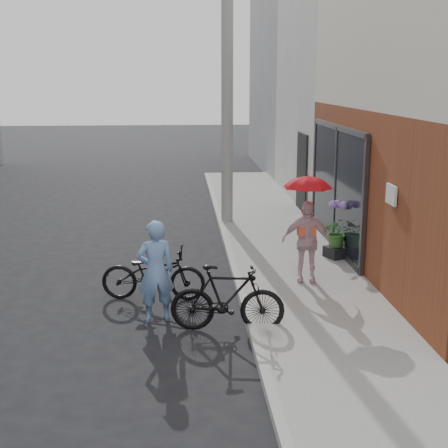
{
  "coord_description": "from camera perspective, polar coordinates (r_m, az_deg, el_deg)",
  "views": [
    {
      "loc": [
        -0.05,
        -8.92,
        3.55
      ],
      "look_at": [
        0.7,
        1.49,
        1.1
      ],
      "focal_mm": 50.0,
      "sensor_mm": 36.0,
      "label": 1
    }
  ],
  "objects": [
    {
      "name": "officer",
      "position": [
        9.26,
        -6.28,
        -4.32
      ],
      "size": [
        0.63,
        0.48,
        1.54
      ],
      "primitive_type": "imported",
      "rotation": [
        0.0,
        0.0,
        3.35
      ],
      "color": "#7599D0",
      "rests_on": "ground"
    },
    {
      "name": "curb",
      "position": [
        11.5,
        1.01,
        -4.45
      ],
      "size": [
        0.12,
        24.0,
        0.12
      ],
      "primitive_type": "cube",
      "color": "#9E9E99",
      "rests_on": "ground"
    },
    {
      "name": "east_building_far",
      "position": [
        25.95,
        12.41,
        12.8
      ],
      "size": [
        8.0,
        8.0,
        7.0
      ],
      "primitive_type": "cube",
      "color": "gray",
      "rests_on": "ground"
    },
    {
      "name": "kimono_woman",
      "position": [
        10.75,
        7.53,
        -1.57
      ],
      "size": [
        0.88,
        0.48,
        1.41
      ],
      "primitive_type": "imported",
      "rotation": [
        0.0,
        0.0,
        -0.17
      ],
      "color": "beige",
      "rests_on": "sidewalk"
    },
    {
      "name": "potted_plant",
      "position": [
        12.32,
        10.34,
        -0.73
      ],
      "size": [
        0.54,
        0.46,
        0.6
      ],
      "primitive_type": "imported",
      "color": "#366C2B",
      "rests_on": "planter"
    },
    {
      "name": "plaster_building",
      "position": [
        19.33,
        18.35,
        12.41
      ],
      "size": [
        8.0,
        6.0,
        7.0
      ],
      "primitive_type": "cube",
      "color": "silver",
      "rests_on": "ground"
    },
    {
      "name": "parasol",
      "position": [
        10.54,
        7.7,
        3.99
      ],
      "size": [
        0.8,
        0.8,
        0.7
      ],
      "primitive_type": "imported",
      "color": "red",
      "rests_on": "kimono_woman"
    },
    {
      "name": "sidewalk",
      "position": [
        11.66,
        6.72,
        -4.29
      ],
      "size": [
        2.2,
        24.0,
        0.12
      ],
      "primitive_type": "cube",
      "color": "gray",
      "rests_on": "ground"
    },
    {
      "name": "ground",
      "position": [
        9.6,
        -3.57,
        -8.52
      ],
      "size": [
        80.0,
        80.0,
        0.0
      ],
      "primitive_type": "plane",
      "color": "black",
      "rests_on": "ground"
    },
    {
      "name": "utility_pole",
      "position": [
        14.96,
        0.29,
        13.02
      ],
      "size": [
        0.28,
        0.28,
        7.0
      ],
      "primitive_type": "cylinder",
      "color": "#9E9E99",
      "rests_on": "ground"
    },
    {
      "name": "bike_left",
      "position": [
        10.24,
        -6.49,
        -4.51
      ],
      "size": [
        1.76,
        0.81,
        0.89
      ],
      "primitive_type": "imported",
      "rotation": [
        0.0,
        0.0,
        1.44
      ],
      "color": "black",
      "rests_on": "ground"
    },
    {
      "name": "bike_right",
      "position": [
        8.93,
        0.31,
        -6.82
      ],
      "size": [
        1.68,
        0.65,
        0.98
      ],
      "primitive_type": "imported",
      "rotation": [
        0.0,
        0.0,
        1.45
      ],
      "color": "black",
      "rests_on": "ground"
    },
    {
      "name": "planter",
      "position": [
        12.42,
        10.26,
        -2.53
      ],
      "size": [
        0.52,
        0.52,
        0.21
      ],
      "primitive_type": "cube",
      "rotation": [
        0.0,
        0.0,
        0.39
      ],
      "color": "black",
      "rests_on": "sidewalk"
    }
  ]
}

